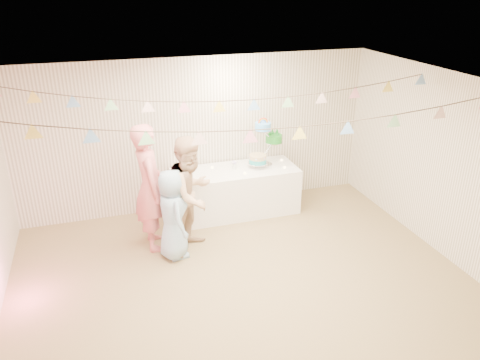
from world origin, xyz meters
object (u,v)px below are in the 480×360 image
object	(u,v)px
person_adult_a	(150,187)
person_adult_b	(191,195)
table	(235,191)
person_child	(172,214)
cake_stand	(265,145)

from	to	relation	value
person_adult_a	person_adult_b	distance (m)	0.61
table	person_adult_a	world-z (taller)	person_adult_a
person_adult_a	person_adult_b	bearing A→B (deg)	-115.95
person_adult_a	person_child	xyz separation A→B (m)	(0.24, -0.39, -0.28)
table	person_child	distance (m)	1.66
person_adult_b	person_child	bearing A→B (deg)	161.95
table	person_adult_b	bearing A→B (deg)	-135.91
person_adult_a	person_child	bearing A→B (deg)	-149.69
table	cake_stand	bearing A→B (deg)	5.19
person_adult_a	table	bearing A→B (deg)	-67.54
cake_stand	person_adult_b	world-z (taller)	person_adult_b
person_adult_a	person_child	world-z (taller)	person_adult_a
table	person_child	bearing A→B (deg)	-139.82
table	person_adult_a	bearing A→B (deg)	-155.88
cake_stand	person_adult_a	xyz separation A→B (m)	(-2.05, -0.72, -0.19)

